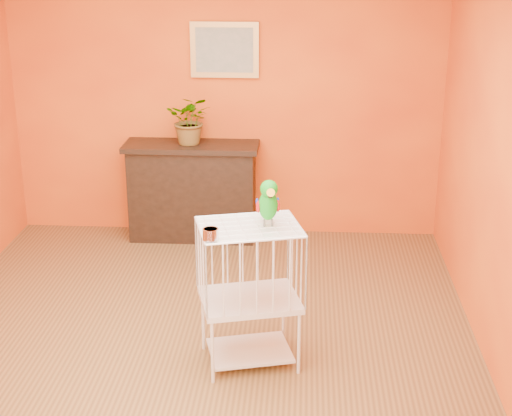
{
  "coord_description": "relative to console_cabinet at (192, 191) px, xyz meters",
  "views": [
    {
      "loc": [
        0.74,
        -4.88,
        2.78
      ],
      "look_at": [
        0.44,
        -0.22,
        1.11
      ],
      "focal_mm": 55.0,
      "sensor_mm": 36.0,
      "label": 1
    }
  ],
  "objects": [
    {
      "name": "parrot",
      "position": [
        0.82,
        -2.22,
        0.68
      ],
      "size": [
        0.16,
        0.29,
        0.32
      ],
      "rotation": [
        0.0,
        0.0,
        0.18
      ],
      "color": "#59544C",
      "rests_on": "birdcage"
    },
    {
      "name": "console_cabinet",
      "position": [
        0.0,
        0.0,
        0.0
      ],
      "size": [
        1.24,
        0.44,
        0.92
      ],
      "color": "black",
      "rests_on": "ground"
    },
    {
      "name": "ground",
      "position": [
        0.3,
        -2.03,
        -0.46
      ],
      "size": [
        4.5,
        4.5,
        0.0
      ],
      "primitive_type": "plane",
      "color": "brown",
      "rests_on": "ground"
    },
    {
      "name": "room_shell",
      "position": [
        0.3,
        -2.03,
        1.12
      ],
      "size": [
        4.5,
        4.5,
        4.5
      ],
      "color": "orange",
      "rests_on": "ground"
    },
    {
      "name": "feed_cup",
      "position": [
        0.48,
        -2.49,
        0.56
      ],
      "size": [
        0.1,
        0.1,
        0.07
      ],
      "primitive_type": "cylinder",
      "color": "silver",
      "rests_on": "birdcage"
    },
    {
      "name": "birdcage",
      "position": [
        0.7,
        -2.24,
        0.05
      ],
      "size": [
        0.74,
        0.64,
        0.98
      ],
      "rotation": [
        0.0,
        0.0,
        0.26
      ],
      "color": "silver",
      "rests_on": "ground"
    },
    {
      "name": "potted_plant",
      "position": [
        0.0,
        0.0,
        0.63
      ],
      "size": [
        0.43,
        0.47,
        0.35
      ],
      "primitive_type": "imported",
      "rotation": [
        0.0,
        0.0,
        -0.05
      ],
      "color": "#26722D",
      "rests_on": "console_cabinet"
    },
    {
      "name": "framed_picture",
      "position": [
        0.3,
        0.18,
        1.29
      ],
      "size": [
        0.62,
        0.04,
        0.5
      ],
      "color": "#B88541",
      "rests_on": "room_shell"
    }
  ]
}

